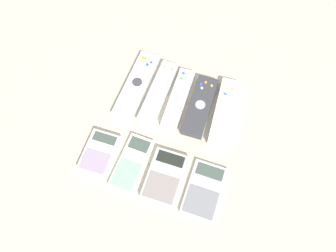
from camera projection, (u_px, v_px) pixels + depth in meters
ground_plane at (164, 140)px, 0.85m from camera, size 3.00×3.00×0.00m
remote_0 at (137, 85)px, 0.91m from camera, size 0.06×0.22×0.02m
remote_1 at (158, 92)px, 0.90m from camera, size 0.05×0.20×0.02m
remote_2 at (178, 99)px, 0.89m from camera, size 0.05×0.18×0.03m
remote_3 at (200, 106)px, 0.88m from camera, size 0.06×0.18×0.02m
remote_4 at (224, 112)px, 0.87m from camera, size 0.06×0.20×0.02m
calculator_0 at (100, 153)px, 0.83m from camera, size 0.08×0.11×0.02m
calculator_1 at (132, 163)px, 0.82m from camera, size 0.07×0.15×0.01m
calculator_2 at (165, 177)px, 0.80m from camera, size 0.09×0.13×0.02m
calculator_3 at (204, 190)px, 0.79m from camera, size 0.09×0.14×0.01m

